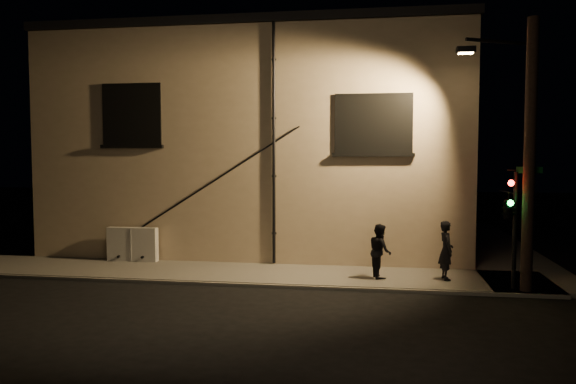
% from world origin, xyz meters
% --- Properties ---
extents(ground, '(90.00, 90.00, 0.00)m').
position_xyz_m(ground, '(0.00, 0.00, 0.00)').
color(ground, black).
extents(sidewalk, '(21.00, 16.00, 0.12)m').
position_xyz_m(sidewalk, '(1.22, 4.39, 0.06)').
color(sidewalk, '#5E5A55').
rests_on(sidewalk, ground).
extents(building, '(16.20, 12.23, 8.80)m').
position_xyz_m(building, '(-3.00, 8.99, 4.40)').
color(building, tan).
rests_on(building, ground).
extents(utility_cabinet, '(1.84, 0.31, 1.21)m').
position_xyz_m(utility_cabinet, '(-6.94, 2.70, 0.73)').
color(utility_cabinet, beige).
rests_on(utility_cabinet, sidewalk).
extents(pedestrian_a, '(0.55, 0.73, 1.81)m').
position_xyz_m(pedestrian_a, '(3.85, 1.34, 1.02)').
color(pedestrian_a, black).
rests_on(pedestrian_a, sidewalk).
extents(pedestrian_b, '(0.83, 0.96, 1.69)m').
position_xyz_m(pedestrian_b, '(1.85, 1.29, 0.96)').
color(pedestrian_b, black).
rests_on(pedestrian_b, sidewalk).
extents(traffic_signal, '(1.18, 2.03, 3.49)m').
position_xyz_m(traffic_signal, '(5.41, 0.32, 2.47)').
color(traffic_signal, black).
rests_on(traffic_signal, sidewalk).
extents(streetlamp_pole, '(2.05, 1.40, 7.70)m').
position_xyz_m(streetlamp_pole, '(5.82, 0.25, 4.05)').
color(streetlamp_pole, black).
rests_on(streetlamp_pole, ground).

